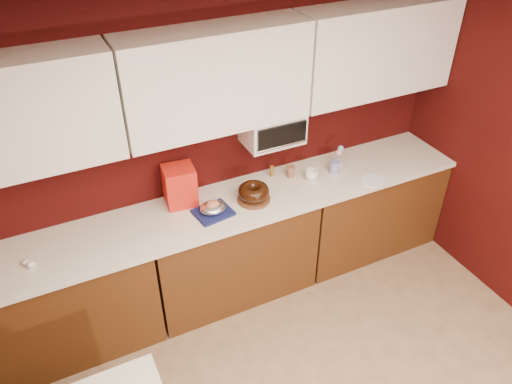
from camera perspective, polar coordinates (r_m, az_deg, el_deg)
The scene contains 29 objects.
ceiling at distance 1.60m, azimuth 23.85°, elevation 7.43°, with size 4.00×4.50×0.02m, color white.
wall_back at distance 3.85m, azimuth -5.14°, elevation 5.27°, with size 4.00×0.02×2.50m, color #350807.
base_cabinet_left at distance 3.94m, azimuth -21.39°, elevation -11.90°, with size 1.31×0.58×0.86m, color #4E290F.
base_cabinet_center at distance 4.10m, azimuth -2.93°, elevation -6.66°, with size 1.31×0.58×0.86m, color #4E290F.
base_cabinet_right at distance 4.65m, azimuth 12.29°, elevation -1.71°, with size 1.31×0.58×0.86m, color #4E290F.
countertop at distance 3.82m, azimuth -3.13°, elevation -1.63°, with size 4.00×0.62×0.04m, color silver.
upper_cabinet_left at distance 3.26m, azimuth -27.06°, elevation 7.43°, with size 1.31×0.33×0.70m, color white.
upper_cabinet_center at distance 3.45m, azimuth -4.63°, elevation 12.70°, with size 1.31×0.33×0.70m, color white.
upper_cabinet_right at distance 4.09m, azimuth 13.60°, elevation 15.53°, with size 1.31×0.33×0.70m, color white.
toaster_oven at distance 3.84m, azimuth 1.87°, elevation 7.41°, with size 0.45×0.30×0.25m, color white.
toaster_oven_door at distance 3.72m, azimuth 3.01°, elevation 6.36°, with size 0.40×0.02×0.18m, color black.
toaster_oven_handle at distance 3.74m, azimuth 3.09°, elevation 5.26°, with size 0.02×0.02×0.42m, color silver.
cake_base at distance 3.83m, azimuth -0.26°, elevation -0.81°, with size 0.25×0.25×0.02m, color brown.
bundt_cake at distance 3.79m, azimuth -0.26°, elevation 0.03°, with size 0.24×0.24×0.10m, color black.
navy_towel at distance 3.71m, azimuth -4.92°, elevation -2.34°, with size 0.27×0.23×0.02m, color #151C51.
foil_ham_nest at distance 3.69m, azimuth -4.95°, elevation -1.78°, with size 0.20×0.16×0.07m, color white.
roasted_ham at distance 3.67m, azimuth -4.97°, elevation -1.47°, with size 0.10×0.09×0.07m, color tan.
pandoro_box at distance 3.77m, azimuth -8.70°, elevation 0.73°, with size 0.23×0.21×0.31m, color #B50C19.
dark_pan at distance 3.93m, azimuth -0.57°, elevation 0.27°, with size 0.19×0.19×0.03m, color black.
coffee_mug at distance 4.08m, azimuth 6.35°, elevation 2.09°, with size 0.09×0.09×0.10m, color white.
blue_jar at distance 4.19m, azimuth 8.99°, elevation 2.86°, with size 0.09×0.09×0.10m, color navy.
flower_vase at distance 4.25m, azimuth 9.31°, elevation 3.38°, with size 0.07×0.07×0.11m, color silver.
flower_pink at distance 4.20m, azimuth 9.43°, elevation 4.46°, with size 0.05×0.05×0.05m, color pink.
flower_blue at distance 4.22m, azimuth 9.65°, elevation 4.93°, with size 0.05×0.05×0.05m, color #7CADC6.
china_plate at distance 4.16m, azimuth 13.20°, elevation 1.29°, with size 0.20×0.20×0.01m, color white.
amber_bottle at distance 4.09m, azimuth 1.83°, elevation 2.41°, with size 0.03×0.03×0.10m, color brown.
paper_cup at distance 4.09m, azimuth 3.99°, elevation 2.35°, with size 0.07×0.07×0.10m, color brown.
egg_left at distance 3.60m, azimuth -24.81°, elevation -7.31°, with size 0.05×0.04×0.04m, color silver.
egg_right at distance 3.57m, azimuth -24.32°, elevation -7.57°, with size 0.06×0.05×0.05m, color silver.
Camera 1 is at (-1.15, -0.89, 3.17)m, focal length 35.00 mm.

